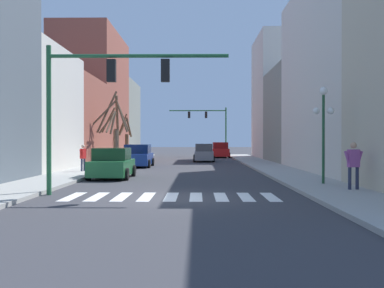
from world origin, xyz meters
The scene contains 17 objects.
ground_plane centered at (0.00, 0.00, 0.00)m, with size 240.00×240.00×0.00m, color #38383D.
sidewalk_right centered at (6.26, 0.00, 0.07)m, with size 2.76×90.00×0.15m.
building_row_left centered at (-10.64, 23.70, 5.39)m, with size 6.00×57.45×13.68m.
building_row_right centered at (10.64, 17.38, 5.82)m, with size 6.00×45.75×13.70m.
crosswalk_stripes centered at (0.00, 0.34, 0.00)m, with size 7.65×2.60×0.01m.
traffic_signal_near centered at (-2.58, 0.85, 4.09)m, with size 6.83×0.28×5.61m.
traffic_signal_far centered at (2.46, 42.20, 4.61)m, with size 7.43×0.28×6.30m.
street_lamp_right_corner centered at (6.50, 3.90, 3.17)m, with size 0.95×0.36×4.26m.
car_parked_left_mid centered at (1.56, 27.38, 0.80)m, with size 2.00×4.32×1.72m.
car_parked_left_far centered at (-3.67, 8.28, 0.77)m, with size 2.17×4.16×1.64m.
car_parked_right_near centered at (3.66, 37.80, 0.84)m, with size 2.19×4.88×1.82m.
car_parked_left_near centered at (-3.65, 18.67, 0.81)m, with size 2.21×4.68×1.74m.
pedestrian_on_left_sidewalk centered at (6.99, 1.51, 1.23)m, with size 0.79×0.31×1.83m.
pedestrian_waiting_at_curb centered at (-6.14, 11.73, 1.12)m, with size 0.33×0.69×1.64m.
street_tree_right_far centered at (-5.96, 21.62, 2.97)m, with size 3.46×2.74×6.02m.
street_tree_left_near centered at (-6.51, 31.07, 2.31)m, with size 1.28×3.02×4.72m.
street_tree_right_mid centered at (-5.91, 20.48, 2.33)m, with size 1.60×2.86×4.65m.
Camera 1 is at (0.95, -15.91, 2.06)m, focal length 42.00 mm.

